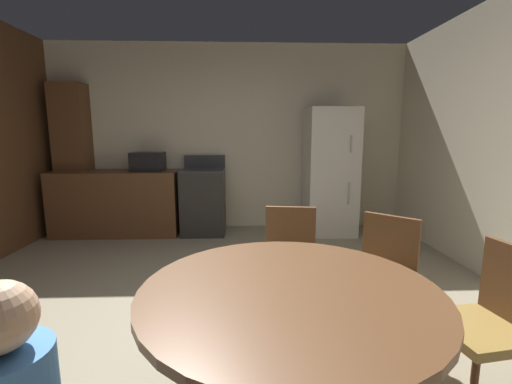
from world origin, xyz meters
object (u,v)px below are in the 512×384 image
object	(u,v)px
microwave	(148,162)
chair_north	(290,258)
chair_northeast	(382,272)
dining_table	(289,320)
refrigerator	(330,172)
chair_east	(492,319)
oven_range	(204,201)

from	to	relation	value
microwave	chair_north	xyz separation A→B (m)	(1.66, -2.44, -0.53)
chair_northeast	microwave	bearing A→B (deg)	-96.79
chair_north	dining_table	bearing A→B (deg)	-0.00
refrigerator	dining_table	world-z (taller)	refrigerator
microwave	chair_east	bearing A→B (deg)	-52.43
chair_northeast	chair_east	xyz separation A→B (m)	(0.32, -0.61, 0.00)
microwave	chair_north	bearing A→B (deg)	-55.71
oven_range	microwave	distance (m)	0.94
dining_table	chair_east	bearing A→B (deg)	8.55
oven_range	microwave	world-z (taller)	microwave
refrigerator	chair_northeast	world-z (taller)	refrigerator
microwave	dining_table	distance (m)	3.83
refrigerator	chair_east	bearing A→B (deg)	-89.78
refrigerator	chair_north	distance (m)	2.58
chair_north	chair_east	distance (m)	1.27
oven_range	chair_northeast	size ratio (longest dim) A/B	1.26
dining_table	chair_northeast	size ratio (longest dim) A/B	1.50
refrigerator	microwave	distance (m)	2.56
refrigerator	chair_east	world-z (taller)	refrigerator
chair_east	dining_table	bearing A→B (deg)	0.00
microwave	oven_range	bearing A→B (deg)	0.27
oven_range	refrigerator	xyz separation A→B (m)	(1.79, -0.05, 0.41)
refrigerator	chair_north	size ratio (longest dim) A/B	2.02
dining_table	chair_north	size ratio (longest dim) A/B	1.50
refrigerator	dining_table	bearing A→B (deg)	-106.79
oven_range	chair_east	size ratio (longest dim) A/B	1.26
refrigerator	chair_east	size ratio (longest dim) A/B	2.02
oven_range	chair_northeast	world-z (taller)	oven_range
microwave	refrigerator	bearing A→B (deg)	-1.13
refrigerator	microwave	world-z (taller)	refrigerator
chair_northeast	chair_east	distance (m)	0.69
microwave	chair_east	size ratio (longest dim) A/B	0.51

